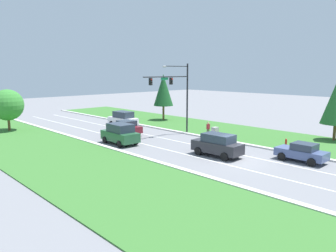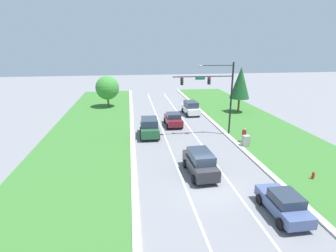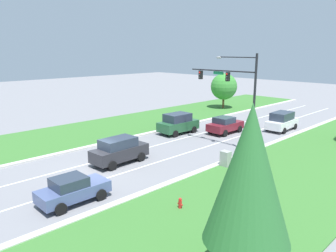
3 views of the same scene
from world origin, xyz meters
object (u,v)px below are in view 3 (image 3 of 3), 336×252
forest_suv (178,123)px  utility_cabinet (226,159)px  charcoal_suv (119,150)px  oak_near_left_tree (224,87)px  fire_hydrant (180,204)px  conifer_near_right_tree (249,175)px  white_suv (282,121)px  slate_blue_sedan (73,189)px  traffic_signal_mast (236,88)px  pedestrian (239,153)px  burgundy_sedan (225,125)px

forest_suv → utility_cabinet: forest_suv is taller
charcoal_suv → oak_near_left_tree: bearing=107.2°
fire_hydrant → conifer_near_right_tree: conifer_near_right_tree is taller
white_suv → oak_near_left_tree: size_ratio=0.88×
white_suv → slate_blue_sedan: white_suv is taller
traffic_signal_mast → charcoal_suv: (-4.24, -9.52, -4.57)m
traffic_signal_mast → pedestrian: (2.53, -2.86, -4.70)m
slate_blue_sedan → utility_cabinet: 11.77m
slate_blue_sedan → fire_hydrant: slate_blue_sedan is taller
charcoal_suv → slate_blue_sedan: bearing=-60.6°
forest_suv → charcoal_suv: 10.83m
conifer_near_right_tree → oak_near_left_tree: (-24.06, 31.35, -1.10)m
traffic_signal_mast → conifer_near_right_tree: 17.81m
pedestrian → utility_cabinet: bearing=79.9°
charcoal_suv → fire_hydrant: 9.09m
forest_suv → utility_cabinet: size_ratio=3.63×
pedestrian → fire_hydrant: bearing=107.0°
oak_near_left_tree → charcoal_suv: bearing=-70.5°
slate_blue_sedan → pedestrian: 13.13m
utility_cabinet → conifer_near_right_tree: conifer_near_right_tree is taller
slate_blue_sedan → conifer_near_right_tree: size_ratio=0.59×
burgundy_sedan → fire_hydrant: burgundy_sedan is taller
burgundy_sedan → utility_cabinet: size_ratio=3.45×
slate_blue_sedan → pedestrian: size_ratio=2.47×
white_suv → pedestrian: bearing=-79.4°
forest_suv → pedestrian: 10.83m
traffic_signal_mast → slate_blue_sedan: 16.37m
traffic_signal_mast → charcoal_suv: traffic_signal_mast is taller
burgundy_sedan → conifer_near_right_tree: (14.65, -18.89, 3.59)m
traffic_signal_mast → burgundy_sedan: bearing=132.9°
burgundy_sedan → pedestrian: (6.73, -7.37, 0.03)m
slate_blue_sedan → conifer_near_right_tree: conifer_near_right_tree is taller
white_suv → burgundy_sedan: (-3.70, -5.65, -0.15)m
forest_suv → slate_blue_sedan: 17.91m
forest_suv → fire_hydrant: forest_suv is taller
slate_blue_sedan → pedestrian: (2.99, 12.78, 0.11)m
traffic_signal_mast → utility_cabinet: bearing=-62.2°
traffic_signal_mast → conifer_near_right_tree: traffic_signal_mast is taller
white_suv → charcoal_suv: bearing=-103.3°
burgundy_sedan → oak_near_left_tree: size_ratio=0.81×
forest_suv → fire_hydrant: (12.23, -12.46, -0.77)m
forest_suv → conifer_near_right_tree: 23.85m
charcoal_suv → conifer_near_right_tree: (14.69, -4.86, 3.42)m
conifer_near_right_tree → forest_suv: bearing=140.1°
conifer_near_right_tree → fire_hydrant: bearing=155.7°
burgundy_sedan → utility_cabinet: (6.40, -8.68, -0.27)m
traffic_signal_mast → forest_suv: traffic_signal_mast is taller
forest_suv → pedestrian: forest_suv is taller
slate_blue_sedan → utility_cabinet: size_ratio=3.30×
fire_hydrant → oak_near_left_tree: size_ratio=0.13×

